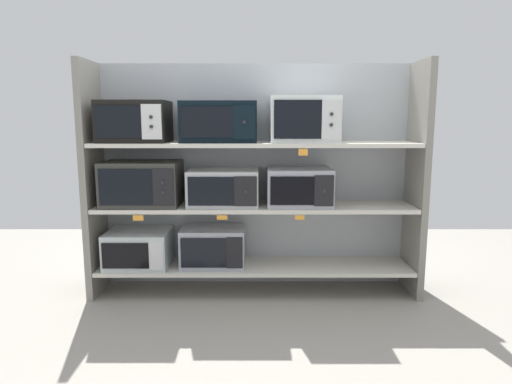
{
  "coord_description": "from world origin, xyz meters",
  "views": [
    {
      "loc": [
        0.01,
        -3.37,
        1.35
      ],
      "look_at": [
        0.0,
        0.0,
        0.8
      ],
      "focal_mm": 31.37,
      "sensor_mm": 36.0,
      "label": 1
    }
  ],
  "objects_px": {
    "microwave_1": "(214,246)",
    "microwave_2": "(144,183)",
    "microwave_0": "(140,248)",
    "microwave_5": "(136,122)",
    "microwave_6": "(220,122)",
    "microwave_7": "(305,119)",
    "microwave_4": "(300,187)",
    "microwave_3": "(225,187)"
  },
  "relations": [
    {
      "from": "microwave_2",
      "to": "microwave_7",
      "type": "height_order",
      "value": "microwave_7"
    },
    {
      "from": "microwave_2",
      "to": "microwave_6",
      "type": "height_order",
      "value": "microwave_6"
    },
    {
      "from": "microwave_3",
      "to": "microwave_4",
      "type": "xyz_separation_m",
      "value": [
        0.57,
        0.0,
        0.0
      ]
    },
    {
      "from": "microwave_5",
      "to": "microwave_7",
      "type": "xyz_separation_m",
      "value": [
        1.26,
        -0.0,
        0.02
      ]
    },
    {
      "from": "microwave_1",
      "to": "microwave_5",
      "type": "xyz_separation_m",
      "value": [
        -0.57,
        0.0,
        0.96
      ]
    },
    {
      "from": "microwave_0",
      "to": "microwave_1",
      "type": "height_order",
      "value": "microwave_1"
    },
    {
      "from": "microwave_0",
      "to": "microwave_2",
      "type": "distance_m",
      "value": 0.51
    },
    {
      "from": "microwave_7",
      "to": "microwave_2",
      "type": "bearing_deg",
      "value": 180.0
    },
    {
      "from": "microwave_4",
      "to": "microwave_7",
      "type": "relative_size",
      "value": 0.97
    },
    {
      "from": "microwave_1",
      "to": "microwave_4",
      "type": "distance_m",
      "value": 0.81
    },
    {
      "from": "microwave_6",
      "to": "microwave_1",
      "type": "bearing_deg",
      "value": -179.84
    },
    {
      "from": "microwave_0",
      "to": "microwave_2",
      "type": "relative_size",
      "value": 0.84
    },
    {
      "from": "microwave_0",
      "to": "microwave_2",
      "type": "xyz_separation_m",
      "value": [
        0.05,
        -0.0,
        0.51
      ]
    },
    {
      "from": "microwave_6",
      "to": "microwave_7",
      "type": "height_order",
      "value": "microwave_7"
    },
    {
      "from": "microwave_3",
      "to": "microwave_5",
      "type": "relative_size",
      "value": 1.06
    },
    {
      "from": "microwave_1",
      "to": "microwave_2",
      "type": "relative_size",
      "value": 0.85
    },
    {
      "from": "microwave_3",
      "to": "microwave_6",
      "type": "bearing_deg",
      "value": 179.59
    },
    {
      "from": "microwave_4",
      "to": "microwave_5",
      "type": "distance_m",
      "value": 1.32
    },
    {
      "from": "microwave_4",
      "to": "microwave_6",
      "type": "distance_m",
      "value": 0.77
    },
    {
      "from": "microwave_1",
      "to": "microwave_6",
      "type": "distance_m",
      "value": 0.96
    },
    {
      "from": "microwave_0",
      "to": "microwave_6",
      "type": "distance_m",
      "value": 1.16
    },
    {
      "from": "microwave_1",
      "to": "microwave_3",
      "type": "height_order",
      "value": "microwave_3"
    },
    {
      "from": "microwave_1",
      "to": "microwave_6",
      "type": "bearing_deg",
      "value": 0.16
    },
    {
      "from": "microwave_1",
      "to": "microwave_6",
      "type": "relative_size",
      "value": 0.87
    },
    {
      "from": "microwave_6",
      "to": "microwave_7",
      "type": "distance_m",
      "value": 0.63
    },
    {
      "from": "microwave_1",
      "to": "microwave_2",
      "type": "height_order",
      "value": "microwave_2"
    },
    {
      "from": "microwave_5",
      "to": "microwave_3",
      "type": "bearing_deg",
      "value": -0.01
    },
    {
      "from": "microwave_3",
      "to": "microwave_0",
      "type": "bearing_deg",
      "value": 179.98
    },
    {
      "from": "microwave_0",
      "to": "microwave_3",
      "type": "relative_size",
      "value": 0.91
    },
    {
      "from": "microwave_1",
      "to": "microwave_3",
      "type": "relative_size",
      "value": 0.92
    },
    {
      "from": "microwave_5",
      "to": "microwave_6",
      "type": "height_order",
      "value": "microwave_5"
    },
    {
      "from": "microwave_1",
      "to": "microwave_2",
      "type": "bearing_deg",
      "value": -179.99
    },
    {
      "from": "microwave_2",
      "to": "microwave_7",
      "type": "distance_m",
      "value": 1.31
    },
    {
      "from": "microwave_0",
      "to": "microwave_1",
      "type": "relative_size",
      "value": 0.98
    },
    {
      "from": "microwave_1",
      "to": "microwave_6",
      "type": "height_order",
      "value": "microwave_6"
    },
    {
      "from": "microwave_4",
      "to": "microwave_6",
      "type": "height_order",
      "value": "microwave_6"
    },
    {
      "from": "microwave_1",
      "to": "microwave_5",
      "type": "distance_m",
      "value": 1.12
    },
    {
      "from": "microwave_3",
      "to": "microwave_7",
      "type": "xyz_separation_m",
      "value": [
        0.6,
        -0.0,
        0.51
      ]
    },
    {
      "from": "microwave_5",
      "to": "microwave_7",
      "type": "distance_m",
      "value": 1.26
    },
    {
      "from": "microwave_0",
      "to": "microwave_7",
      "type": "bearing_deg",
      "value": -0.02
    },
    {
      "from": "microwave_2",
      "to": "microwave_4",
      "type": "distance_m",
      "value": 1.19
    },
    {
      "from": "microwave_1",
      "to": "microwave_2",
      "type": "xyz_separation_m",
      "value": [
        -0.53,
        -0.0,
        0.5
      ]
    }
  ]
}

